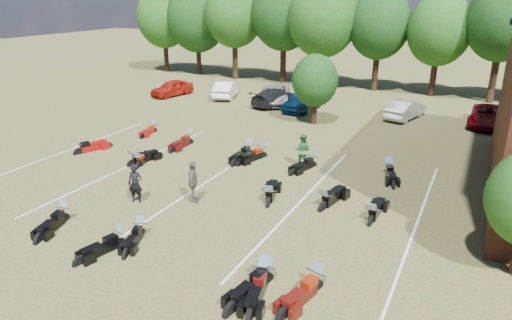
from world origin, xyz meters
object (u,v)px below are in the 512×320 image
Objects in this scene: car_0 at (172,88)px; car_4 at (303,100)px; person_grey at (193,182)px; motorcycle_14 at (189,144)px; motorcycle_3 at (141,236)px; person_green at (302,150)px; person_black at (135,184)px; motorcycle_7 at (80,154)px.

car_0 is 0.89× the size of car_4.
motorcycle_14 is at bearing 9.57° from person_grey.
motorcycle_3 is (1.76, -21.58, -0.80)m from car_4.
motorcycle_14 is (-3.09, -11.31, -0.80)m from car_4.
car_0 is 22.89m from person_grey.
person_grey is (-2.71, -6.32, 0.04)m from person_green.
person_grey is at bearing -80.25° from car_4.
car_0 is at bearing 12.46° from person_grey.
car_4 is 18.19m from person_grey.
car_0 reaches higher than motorcycle_3.
car_0 is 12.54m from car_4.
person_black is (12.12, -18.95, 0.17)m from car_0.
motorcycle_14 reaches higher than motorcycle_3.
person_green is (4.58, -11.77, 0.12)m from car_4.
person_green is at bearing -3.31° from motorcycle_14.
motorcycle_3 is at bearing 71.99° from person_green.
person_black reaches higher than motorcycle_7.
person_grey is at bearing -38.49° from car_0.
person_green is at bearing 35.82° from person_black.
person_black is 3.31m from motorcycle_3.
person_black is 9.00m from person_green.
person_green is at bearing 54.51° from motorcycle_3.
person_grey is (14.41, -17.78, 0.25)m from car_0.
person_black is at bearing 54.27° from person_green.
car_0 is 16.15m from motorcycle_7.
person_green reaches higher than motorcycle_14.
person_grey is (1.87, -18.09, 0.16)m from car_4.
person_green reaches higher than car_0.
person_grey reaches higher than car_4.
motorcycle_7 is at bearing 133.86° from person_black.
motorcycle_14 is (-7.67, 0.47, -0.92)m from person_green.
motorcycle_3 is 11.18m from motorcycle_7.
person_green is 6.88m from person_grey.
car_0 reaches higher than motorcycle_14.
motorcycle_14 is at bearing -117.14° from motorcycle_7.
person_grey is 9.96m from motorcycle_7.
person_green is 0.96× the size of person_grey.
person_grey is at bearing -53.71° from motorcycle_14.
person_black is 8.19m from motorcycle_7.
car_0 is 1.71× the size of motorcycle_7.
car_4 is at bearing 74.90° from motorcycle_14.
motorcycle_14 is at bearing 88.10° from person_black.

